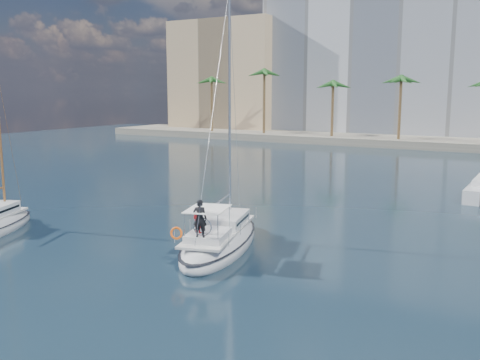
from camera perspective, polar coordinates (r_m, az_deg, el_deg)
The scene contains 8 objects.
ground at distance 30.18m, azimuth 0.57°, elevation -6.78°, with size 160.00×160.00×0.00m, color black.
quay at distance 87.76m, azimuth 20.57°, elevation 3.76°, with size 120.00×14.00×1.20m, color gray.
building_modern at distance 101.83m, azimuth 15.37°, elevation 12.29°, with size 42.00×16.00×28.00m, color silver.
building_tan_left at distance 109.76m, azimuth -0.86°, elevation 10.83°, with size 22.00×14.00×22.00m, color tan.
palm_left at distance 95.35m, azimuth -0.42°, elevation 10.60°, with size 3.60×3.60×12.30m.
palm_centre at distance 83.48m, azimuth 20.50°, elevation 10.17°, with size 3.60×3.60×12.30m.
main_sloop at distance 29.07m, azimuth -2.17°, elevation -6.41°, with size 5.71×10.36×14.67m.
seagull at distance 33.03m, azimuth -2.21°, elevation -4.15°, with size 1.08×0.46×0.20m.
Camera 1 is at (14.21, -25.25, 8.46)m, focal length 40.00 mm.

